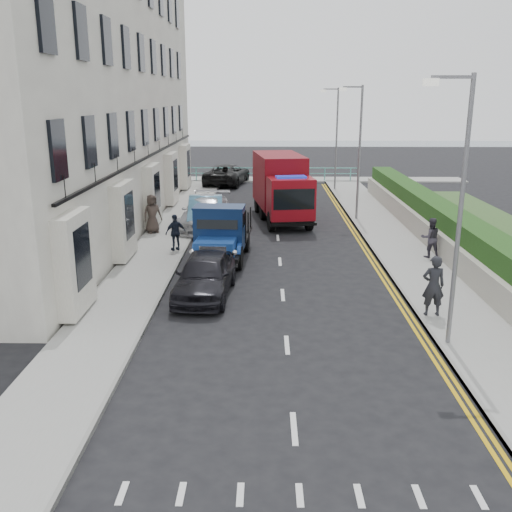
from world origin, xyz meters
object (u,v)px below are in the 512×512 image
Objects in this scene: red_lorry at (281,186)px; pedestrian_east_near at (433,286)px; lamp_mid at (357,145)px; bedford_lorry at (220,237)px; lamp_far at (335,133)px; parked_car_front at (205,275)px; lamp_near at (457,199)px.

red_lorry reaches higher than pedestrian_east_near.
red_lorry is (-3.94, 0.12, -2.17)m from lamp_mid.
red_lorry is 14.77m from pedestrian_east_near.
bedford_lorry is (-6.56, -8.24, -2.93)m from lamp_mid.
pedestrian_east_near is (0.22, -14.03, -2.95)m from lamp_mid.
lamp_far is (0.00, 10.00, 0.00)m from lamp_mid.
parked_car_front is (-6.78, -12.12, -3.26)m from lamp_mid.
lamp_near is at bearing -90.00° from lamp_far.
lamp_near is 3.56m from pedestrian_east_near.
red_lorry is at bearing 178.29° from lamp_mid.
lamp_mid is at bearing -90.00° from lamp_far.
lamp_far is at bearing 90.00° from lamp_mid.
bedford_lorry is at bearing -116.13° from red_lorry.
parked_car_front is (-0.22, -3.88, -0.33)m from bedford_lorry.
red_lorry is 3.69× the size of pedestrian_east_near.
lamp_far is at bearing -90.35° from pedestrian_east_near.
lamp_far reaches higher than pedestrian_east_near.
lamp_mid reaches higher than bedford_lorry.
lamp_mid is 14.34m from pedestrian_east_near.
pedestrian_east_near is at bearing -89.09° from lamp_mid.
lamp_near is at bearing -90.00° from lamp_mid.
parked_car_front is at bearing -119.21° from lamp_mid.
red_lorry is 1.59× the size of parked_car_front.
lamp_near is at bearing -25.79° from parked_car_front.
lamp_near is at bearing -46.03° from bedford_lorry.
parked_car_front is 2.33× the size of pedestrian_east_near.
lamp_near is 1.00× the size of lamp_far.
pedestrian_east_near is at bearing -36.73° from bedford_lorry.
lamp_mid is at bearing 64.79° from parked_car_front.
pedestrian_east_near reaches higher than parked_car_front.
lamp_far is 19.60m from bedford_lorry.
bedford_lorry is 1.16× the size of parked_car_front.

